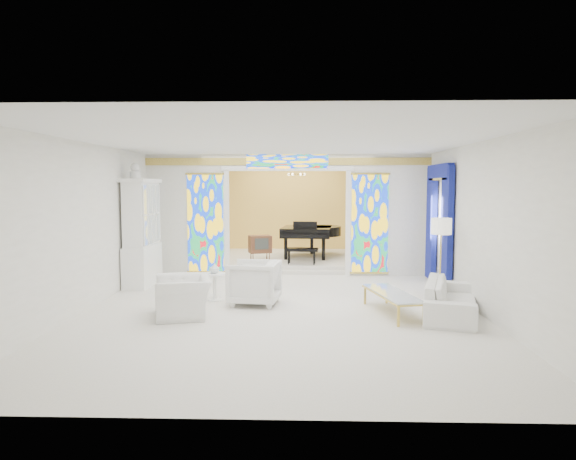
{
  "coord_description": "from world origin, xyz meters",
  "views": [
    {
      "loc": [
        0.4,
        -10.72,
        2.24
      ],
      "look_at": [
        0.07,
        0.2,
        1.29
      ],
      "focal_mm": 32.0,
      "sensor_mm": 36.0,
      "label": 1
    }
  ],
  "objects_px": {
    "armchair_left": "(183,297)",
    "sofa": "(451,298)",
    "coffee_table": "(392,294)",
    "grand_piano": "(312,232)",
    "armchair_right": "(254,283)",
    "china_cabinet": "(142,233)",
    "tv_console": "(260,244)"
  },
  "relations": [
    {
      "from": "armchair_right",
      "to": "tv_console",
      "type": "distance_m",
      "value": 4.49
    },
    {
      "from": "coffee_table",
      "to": "tv_console",
      "type": "distance_m",
      "value": 5.82
    },
    {
      "from": "china_cabinet",
      "to": "armchair_right",
      "type": "height_order",
      "value": "china_cabinet"
    },
    {
      "from": "grand_piano",
      "to": "coffee_table",
      "type": "bearing_deg",
      "value": -71.74
    },
    {
      "from": "armchair_right",
      "to": "sofa",
      "type": "distance_m",
      "value": 3.55
    },
    {
      "from": "sofa",
      "to": "grand_piano",
      "type": "height_order",
      "value": "grand_piano"
    },
    {
      "from": "china_cabinet",
      "to": "sofa",
      "type": "distance_m",
      "value": 6.73
    },
    {
      "from": "coffee_table",
      "to": "grand_piano",
      "type": "bearing_deg",
      "value": 102.42
    },
    {
      "from": "armchair_left",
      "to": "grand_piano",
      "type": "bearing_deg",
      "value": 145.03
    },
    {
      "from": "armchair_right",
      "to": "china_cabinet",
      "type": "bearing_deg",
      "value": -116.74
    },
    {
      "from": "sofa",
      "to": "tv_console",
      "type": "distance_m",
      "value": 6.41
    },
    {
      "from": "armchair_left",
      "to": "sofa",
      "type": "distance_m",
      "value": 4.61
    },
    {
      "from": "armchair_left",
      "to": "sofa",
      "type": "bearing_deg",
      "value": 77.48
    },
    {
      "from": "china_cabinet",
      "to": "armchair_right",
      "type": "xyz_separation_m",
      "value": [
        2.69,
        -1.83,
        -0.75
      ]
    },
    {
      "from": "grand_piano",
      "to": "china_cabinet",
      "type": "bearing_deg",
      "value": -131.97
    },
    {
      "from": "coffee_table",
      "to": "sofa",
      "type": "bearing_deg",
      "value": -4.34
    },
    {
      "from": "armchair_right",
      "to": "sofa",
      "type": "bearing_deg",
      "value": 85.76
    },
    {
      "from": "armchair_left",
      "to": "sofa",
      "type": "height_order",
      "value": "armchair_left"
    },
    {
      "from": "sofa",
      "to": "coffee_table",
      "type": "height_order",
      "value": "sofa"
    },
    {
      "from": "coffee_table",
      "to": "tv_console",
      "type": "xyz_separation_m",
      "value": [
        -2.74,
        5.12,
        0.28
      ]
    },
    {
      "from": "sofa",
      "to": "coffee_table",
      "type": "bearing_deg",
      "value": 102.51
    },
    {
      "from": "china_cabinet",
      "to": "armchair_left",
      "type": "relative_size",
      "value": 2.62
    },
    {
      "from": "armchair_left",
      "to": "coffee_table",
      "type": "height_order",
      "value": "armchair_left"
    },
    {
      "from": "armchair_right",
      "to": "armchair_left",
      "type": "bearing_deg",
      "value": -43.74
    },
    {
      "from": "sofa",
      "to": "china_cabinet",
      "type": "bearing_deg",
      "value": 84.35
    },
    {
      "from": "sofa",
      "to": "grand_piano",
      "type": "relative_size",
      "value": 0.77
    },
    {
      "from": "tv_console",
      "to": "china_cabinet",
      "type": "bearing_deg",
      "value": -150.51
    },
    {
      "from": "coffee_table",
      "to": "grand_piano",
      "type": "distance_m",
      "value": 6.14
    },
    {
      "from": "china_cabinet",
      "to": "grand_piano",
      "type": "bearing_deg",
      "value": 42.19
    },
    {
      "from": "armchair_right",
      "to": "sofa",
      "type": "xyz_separation_m",
      "value": [
        3.48,
        -0.72,
        -0.11
      ]
    },
    {
      "from": "armchair_right",
      "to": "grand_piano",
      "type": "distance_m",
      "value": 5.47
    },
    {
      "from": "sofa",
      "to": "grand_piano",
      "type": "distance_m",
      "value": 6.5
    }
  ]
}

